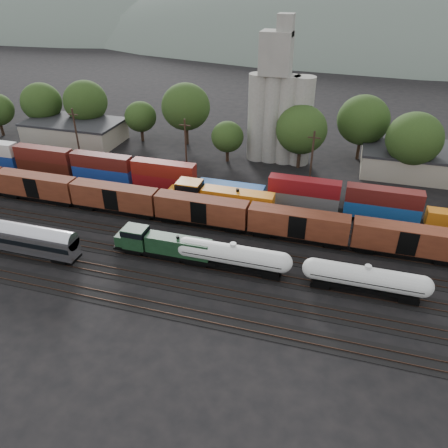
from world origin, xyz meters
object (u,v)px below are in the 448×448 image
(green_locomotive, at_px, (161,244))
(tank_car_a, at_px, (233,256))
(passenger_coach, at_px, (8,235))
(orange_locomotive, at_px, (218,198))
(grain_silo, at_px, (279,109))

(green_locomotive, height_order, tank_car_a, tank_car_a)
(tank_car_a, relative_size, passenger_coach, 0.74)
(orange_locomotive, xyz_separation_m, grain_silo, (5.15, 26.00, 8.41))
(passenger_coach, bearing_deg, green_locomotive, 13.01)
(tank_car_a, bearing_deg, passenger_coach, -171.22)
(green_locomotive, relative_size, orange_locomotive, 0.78)
(tank_car_a, relative_size, orange_locomotive, 0.81)
(passenger_coach, distance_m, grain_silo, 55.91)
(orange_locomotive, bearing_deg, grain_silo, 78.80)
(tank_car_a, xyz_separation_m, passenger_coach, (-32.37, -5.00, 0.53))
(green_locomotive, xyz_separation_m, grain_silo, (9.07, 41.00, 8.87))
(passenger_coach, relative_size, grain_silo, 0.76)
(grain_silo, bearing_deg, orange_locomotive, -101.20)
(tank_car_a, height_order, grain_silo, grain_silo)
(tank_car_a, xyz_separation_m, grain_silo, (-1.66, 41.00, 8.70))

